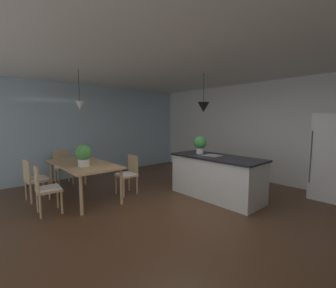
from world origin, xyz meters
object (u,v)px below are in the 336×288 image
Objects in this scene: chair_near_right at (46,188)px; refrigerator at (334,157)px; potted_plant_on_island at (200,144)px; vase_on_dining_table at (79,157)px; dining_table at (83,166)px; kitchen_island at (216,176)px; chair_near_left at (34,178)px; potted_plant_on_table at (84,154)px; chair_window_end at (63,166)px; chair_far_right at (128,173)px.

chair_near_right is 0.48× the size of refrigerator.
potted_plant_on_island is 2.01× the size of vase_on_dining_table.
dining_table is 1.11× the size of refrigerator.
chair_near_right is 5.70m from refrigerator.
refrigerator is (1.71, 1.71, 0.45)m from kitchen_island.
potted_plant_on_island is (1.90, 3.00, 0.66)m from chair_near_left.
vase_on_dining_table is (-0.61, 0.13, -0.14)m from potted_plant_on_table.
chair_near_left is 1.26m from chair_window_end.
potted_plant_on_table is at bearing 43.19° from chair_near_left.
potted_plant_on_island is at bearing 180.00° from kitchen_island.
dining_table is 2.31× the size of chair_near_right.
vase_on_dining_table reaches higher than chair_window_end.
kitchen_island is at bearing 41.33° from chair_far_right.
potted_plant_on_table reaches higher than kitchen_island.
chair_window_end is at bearing -147.00° from kitchen_island.
dining_table is at bearing -133.34° from refrigerator.
chair_window_end is 2.00× the size of potted_plant_on_table.
potted_plant_on_table reaches higher than vase_on_dining_table.
chair_window_end is 6.34m from refrigerator.
kitchen_island is (1.48, 3.00, -0.01)m from chair_near_right.
chair_window_end is 0.48× the size of refrigerator.
dining_table is at bearing -131.93° from kitchen_island.
chair_far_right is 1.00× the size of chair_near_right.
chair_near_left is 6.25m from refrigerator.
chair_near_right is at bearing -0.00° from chair_near_left.
refrigerator is (5.01, 3.86, 0.43)m from chair_window_end.
chair_near_left is at bearing -122.42° from potted_plant_on_island.
chair_window_end is (-1.38, 0.00, -0.21)m from dining_table.
potted_plant_on_table reaches higher than chair_window_end.
potted_plant_on_island reaches higher than potted_plant_on_table.
refrigerator reaches higher than chair_window_end.
potted_plant_on_table is (-0.11, 0.74, 0.52)m from chair_near_right.
chair_far_right is 1.09m from potted_plant_on_table.
kitchen_island is (1.47, 1.30, -0.01)m from chair_far_right.
kitchen_island is at bearing 48.07° from dining_table.
potted_plant_on_table is (1.72, -0.11, 0.52)m from chair_window_end.
dining_table is 1.00× the size of kitchen_island.
refrigerator is at bearing 37.55° from chair_window_end.
dining_table is at bearing -124.12° from potted_plant_on_island.
chair_near_right is at bearing -116.29° from kitchen_island.
kitchen_island is 3.08m from vase_on_dining_table.
chair_window_end is 1.17m from vase_on_dining_table.
vase_on_dining_table is (1.11, 0.02, 0.38)m from chair_window_end.
chair_near_left is at bearing -128.42° from kitchen_island.
chair_near_left and chair_near_right have the same top height.
refrigerator is (3.64, 3.86, 0.22)m from dining_table.
potted_plant_on_island is 0.93× the size of potted_plant_on_table.
potted_plant_on_island is at bearing 57.58° from chair_near_left.
chair_window_end is 3.61m from potted_plant_on_island.
potted_plant_on_island reaches higher than chair_near_left.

